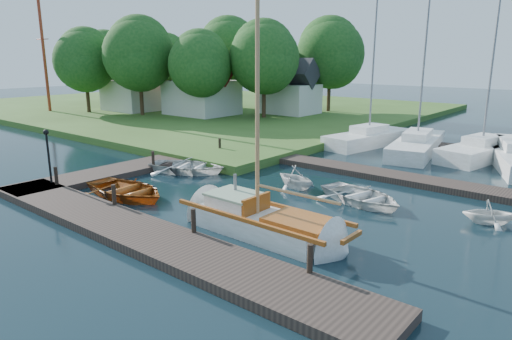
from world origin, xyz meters
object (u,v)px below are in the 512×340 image
Objects in this scene: mooring_post_5 at (220,145)px; sailboat at (266,225)px; tree_1 at (139,54)px; tree_3 at (264,57)px; mooring_post_0 at (56,176)px; tree_2 at (200,64)px; mooring_post_3 at (310,258)px; dinghy at (126,187)px; house_a at (202,88)px; marina_boat_0 at (369,137)px; mooring_post_4 at (153,159)px; tree_7 at (331,53)px; tree_0 at (85,60)px; tender_d at (491,210)px; mooring_post_1 at (114,195)px; house_b at (133,88)px; house_c at (290,92)px; marina_boat_2 at (482,149)px; mooring_post_2 at (194,221)px; tree_5 at (166,61)px; radio_mast at (42,34)px; lamp_post at (48,149)px; marina_boat_1 at (417,144)px; tender_b at (296,176)px; tender_c at (362,194)px; tender_a at (187,165)px; tree_6 at (105,59)px.

mooring_post_5 is 12.81m from sailboat.
tree_1 reaches higher than tree_3.
tree_2 is (-10.50, 19.05, 4.55)m from mooring_post_0.
dinghy is (-10.28, 1.42, -0.26)m from mooring_post_3.
marina_boat_0 is at bearing -6.41° from house_a.
mooring_post_4 is 27.09m from tree_7.
tender_d is at bearing -10.44° from tree_0.
tree_3 is (-11.00, 23.05, 5.11)m from mooring_post_1.
house_c is (14.00, 8.00, -0.19)m from house_b.
tree_2 is at bearing 35.81° from dinghy.
marina_boat_2 is (-0.54, 19.24, -0.12)m from mooring_post_3.
mooring_post_2 is 1.00× the size of mooring_post_3.
mooring_post_0 is 3.53m from dinghy.
marina_boat_2 is at bearing -77.00° from marina_boat_0.
tree_7 reaches higher than mooring_post_2.
marina_boat_2 is (12.46, 9.24, -0.12)m from mooring_post_5.
tree_5 is (-0.00, 10.00, -0.11)m from tree_0.
radio_mast reaches higher than mooring_post_5.
dinghy is 20.30m from marina_boat_2.
radio_mast reaches higher than mooring_post_1.
tree_5 is (-36.00, 25.05, 4.72)m from mooring_post_3.
mooring_post_5 is at bearing -67.62° from house_c.
mooring_post_2 is at bearing -160.21° from marina_boat_0.
mooring_post_1 is 21.01m from marina_boat_2.
lamp_post is at bearing -75.41° from tree_3.
marina_boat_0 reaches higher than tree_0.
mooring_post_5 is 22.94m from house_b.
sailboat is 33.24m from tree_7.
marina_boat_0 is 3.45m from marina_boat_1.
tender_b is (7.53, 2.23, -0.12)m from mooring_post_4.
tree_1 is at bearing -53.13° from tree_5.
tree_5 is (-28.40, 6.12, 4.84)m from marina_boat_0.
mooring_post_1 is 9.92m from tender_c.
mooring_post_5 is at bearing 159.33° from marina_boat_0.
mooring_post_1 is at bearing -64.49° from tree_3.
sailboat reaches higher than mooring_post_1.
tender_a is at bearing 34.33° from mooring_post_4.
tree_7 reaches higher than tree_1.
mooring_post_3 is at bearing -99.94° from dinghy.
tree_3 is (14.00, 4.05, 3.04)m from house_b.
radio_mast is at bearing 173.66° from mooring_post_5.
mooring_post_5 is 0.09× the size of tree_6.
dinghy is (2.72, -8.58, -0.26)m from mooring_post_5.
mooring_post_5 is at bearing 52.29° from tender_d.
lamp_post is 35.23m from tree_6.
tree_5 is at bearing 35.90° from tender_d.
tree_1 is at bearing 18.44° from tree_0.
house_b is 0.71× the size of tree_5.
house_c is at bearing 103.54° from mooring_post_0.
sailboat reaches higher than tender_c.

